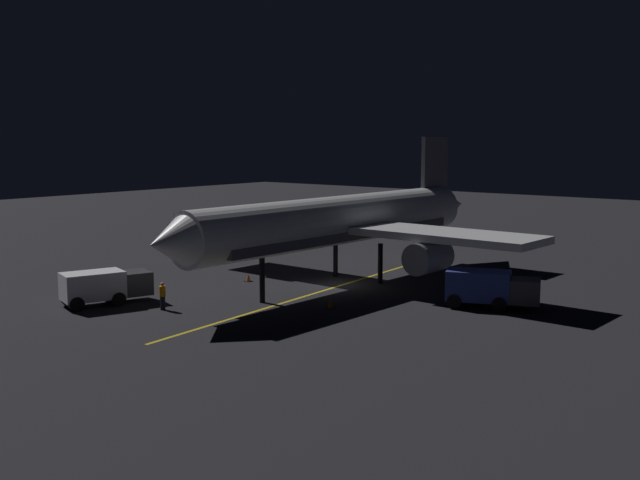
{
  "coord_description": "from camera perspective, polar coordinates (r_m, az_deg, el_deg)",
  "views": [
    {
      "loc": [
        -32.44,
        42.78,
        10.65
      ],
      "look_at": [
        0.0,
        2.0,
        3.5
      ],
      "focal_mm": 42.29,
      "sensor_mm": 36.0,
      "label": 1
    }
  ],
  "objects": [
    {
      "name": "ground_plane",
      "position": [
        54.75,
        1.31,
        -3.51
      ],
      "size": [
        180.0,
        180.0,
        0.2
      ],
      "primitive_type": "cube",
      "color": "black"
    },
    {
      "name": "apron_guide_stripe",
      "position": [
        51.25,
        -0.81,
        -4.18
      ],
      "size": [
        2.65,
        29.67,
        0.01
      ],
      "primitive_type": "cube",
      "rotation": [
        0.0,
        0.0,
        0.08
      ],
      "color": "gold",
      "rests_on": "ground_plane"
    },
    {
      "name": "airliner",
      "position": [
        54.47,
        1.69,
        1.33
      ],
      "size": [
        29.37,
        34.27,
        10.68
      ],
      "color": "white",
      "rests_on": "ground_plane"
    },
    {
      "name": "baggage_truck",
      "position": [
        50.08,
        -16.09,
        -3.44
      ],
      "size": [
        3.74,
        5.91,
        2.18
      ],
      "color": "silver",
      "rests_on": "ground_plane"
    },
    {
      "name": "catering_truck",
      "position": [
        48.42,
        12.63,
        -3.62
      ],
      "size": [
        6.06,
        4.06,
        2.34
      ],
      "color": "navy",
      "rests_on": "ground_plane"
    },
    {
      "name": "ground_crew_worker",
      "position": [
        47.74,
        -11.83,
        -4.15
      ],
      "size": [
        0.4,
        0.4,
        1.74
      ],
      "color": "black",
      "rests_on": "ground_plane"
    },
    {
      "name": "traffic_cone_near_left",
      "position": [
        47.31,
        0.77,
        -4.89
      ],
      "size": [
        0.5,
        0.5,
        0.55
      ],
      "color": "#EA590F",
      "rests_on": "ground_plane"
    },
    {
      "name": "traffic_cone_near_right",
      "position": [
        56.24,
        -5.45,
        -2.88
      ],
      "size": [
        0.5,
        0.5,
        0.55
      ],
      "color": "#EA590F",
      "rests_on": "ground_plane"
    }
  ]
}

